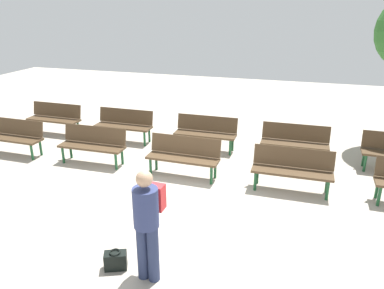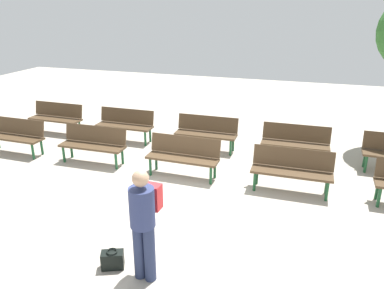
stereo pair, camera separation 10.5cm
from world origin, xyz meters
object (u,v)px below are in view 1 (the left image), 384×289
at_px(bench_r0_c1, 93,143).
at_px(bench_r0_c2, 184,154).
at_px(bench_r1_c3, 295,140).
at_px(handbag, 116,260).
at_px(visitor_with_backpack, 147,219).
at_px(bench_r0_c3, 292,167).
at_px(bench_r0_c0, 14,135).
at_px(bench_r1_c2, 206,131).
at_px(bench_r1_c1, 124,123).
at_px(bench_r1_c0, 55,117).

distance_m(bench_r0_c1, bench_r0_c2, 2.29).
xyz_separation_m(bench_r1_c3, handbag, (-2.27, -4.90, -0.37)).
xyz_separation_m(bench_r1_c3, visitor_with_backpack, (-1.73, -4.92, 0.43)).
xyz_separation_m(bench_r0_c1, bench_r0_c3, (4.61, -0.09, 0.00)).
bearing_deg(bench_r0_c0, bench_r1_c2, 21.53).
bearing_deg(bench_r1_c3, bench_r1_c1, 178.92).
relative_size(bench_r0_c1, bench_r0_c2, 1.00).
bearing_deg(bench_r0_c3, bench_r1_c0, 166.18).
bearing_deg(bench_r1_c2, bench_r0_c1, -144.98).
distance_m(bench_r0_c3, bench_r1_c1, 4.91).
bearing_deg(bench_r0_c0, bench_r1_c0, 91.12).
relative_size(bench_r1_c3, handbag, 4.39).
bearing_deg(handbag, bench_r0_c3, 54.79).
distance_m(bench_r0_c2, bench_r1_c3, 2.82).
xyz_separation_m(bench_r0_c2, handbag, (0.03, -3.28, -0.37)).
distance_m(bench_r0_c2, bench_r1_c1, 2.83).
xyz_separation_m(bench_r0_c0, bench_r0_c3, (6.84, -0.03, 0.00)).
bearing_deg(bench_r0_c0, bench_r1_c3, 14.62).
distance_m(bench_r0_c3, visitor_with_backpack, 3.73).
height_order(bench_r0_c0, bench_r1_c1, same).
bearing_deg(handbag, bench_r1_c0, 132.51).
xyz_separation_m(bench_r0_c0, bench_r0_c1, (2.23, 0.06, 0.00)).
relative_size(bench_r0_c2, bench_r1_c0, 1.00).
bearing_deg(bench_r1_c3, bench_r1_c0, 179.19).
height_order(bench_r0_c1, bench_r0_c3, same).
distance_m(bench_r0_c2, visitor_with_backpack, 3.37).
distance_m(bench_r1_c0, visitor_with_backpack, 7.13).
distance_m(bench_r1_c1, handbag, 5.48).
bearing_deg(bench_r0_c3, handbag, -125.00).
distance_m(bench_r1_c1, visitor_with_backpack, 5.75).
height_order(bench_r1_c2, bench_r1_c3, same).
bearing_deg(handbag, bench_r0_c1, 124.78).
distance_m(bench_r0_c1, handbag, 4.08).
relative_size(bench_r0_c2, bench_r1_c3, 1.00).
height_order(bench_r0_c3, handbag, bench_r0_c3).
bearing_deg(bench_r0_c1, bench_r1_c2, 34.43).
bearing_deg(bench_r0_c2, bench_r1_c2, 89.42).
relative_size(bench_r0_c0, visitor_with_backpack, 0.98).
bearing_deg(bench_r1_c0, visitor_with_backpack, -43.40).
height_order(bench_r1_c3, handbag, bench_r1_c3).
relative_size(bench_r0_c0, bench_r0_c1, 1.00).
relative_size(bench_r0_c1, handbag, 4.40).
bearing_deg(bench_r1_c3, bench_r1_c2, 177.93).
relative_size(bench_r0_c1, bench_r1_c2, 1.00).
bearing_deg(bench_r1_c2, visitor_with_backpack, -84.00).
xyz_separation_m(bench_r0_c1, bench_r1_c1, (0.01, 1.63, 0.00)).
relative_size(bench_r1_c0, bench_r1_c2, 1.00).
xyz_separation_m(bench_r0_c1, visitor_with_backpack, (2.86, -3.35, 0.43)).
height_order(bench_r0_c3, bench_r1_c2, same).
relative_size(bench_r0_c1, bench_r1_c1, 1.00).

